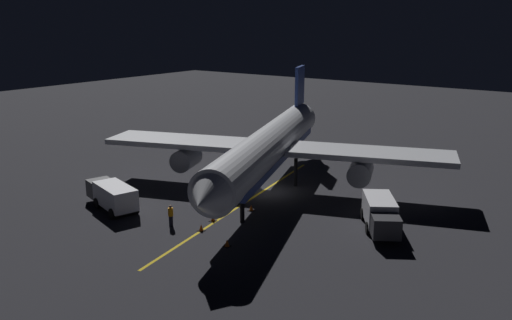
% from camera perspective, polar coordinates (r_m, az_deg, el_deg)
% --- Properties ---
extents(ground_plane, '(180.00, 180.00, 0.20)m').
position_cam_1_polar(ground_plane, '(49.51, 1.35, -3.55)').
color(ground_plane, '#27272C').
extents(apron_guide_stripe, '(4.76, 28.40, 0.01)m').
position_cam_1_polar(apron_guide_stripe, '(46.35, -1.35, -4.71)').
color(apron_guide_stripe, gold).
rests_on(apron_guide_stripe, ground_plane).
extents(airliner, '(32.61, 34.37, 10.52)m').
position_cam_1_polar(airliner, '(48.88, 1.56, 1.50)').
color(airliner, white).
rests_on(airliner, ground_plane).
extents(baggage_truck, '(6.77, 3.86, 2.21)m').
position_cam_1_polar(baggage_truck, '(46.33, -15.23, -3.72)').
color(baggage_truck, silver).
rests_on(baggage_truck, ground_plane).
extents(catering_truck, '(4.92, 6.21, 2.36)m').
position_cam_1_polar(catering_truck, '(41.46, 13.26, -5.72)').
color(catering_truck, silver).
rests_on(catering_truck, ground_plane).
extents(ground_crew_worker, '(0.40, 0.40, 1.74)m').
position_cam_1_polar(ground_crew_worker, '(41.63, -9.17, -5.92)').
color(ground_crew_worker, black).
rests_on(ground_crew_worker, ground_plane).
extents(traffic_cone_near_left, '(0.50, 0.50, 0.55)m').
position_cam_1_polar(traffic_cone_near_left, '(42.45, -4.66, -6.28)').
color(traffic_cone_near_left, '#EA590F').
rests_on(traffic_cone_near_left, ground_plane).
extents(traffic_cone_near_right, '(0.50, 0.50, 0.55)m').
position_cam_1_polar(traffic_cone_near_right, '(40.65, -5.93, -7.29)').
color(traffic_cone_near_right, '#EA590F').
rests_on(traffic_cone_near_right, ground_plane).
extents(traffic_cone_under_wing, '(0.50, 0.50, 0.55)m').
position_cam_1_polar(traffic_cone_under_wing, '(37.87, -3.14, -8.94)').
color(traffic_cone_under_wing, '#EA590F').
rests_on(traffic_cone_under_wing, ground_plane).
extents(traffic_cone_far, '(0.50, 0.50, 0.55)m').
position_cam_1_polar(traffic_cone_far, '(44.55, -0.51, -5.19)').
color(traffic_cone_far, '#EA590F').
rests_on(traffic_cone_far, ground_plane).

